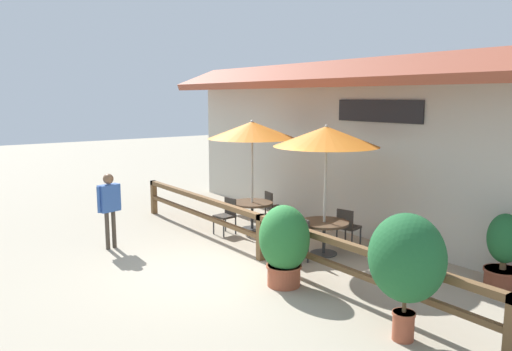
% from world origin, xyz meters
% --- Properties ---
extents(ground_plane, '(60.00, 60.00, 0.00)m').
position_xyz_m(ground_plane, '(0.00, 0.00, 0.00)').
color(ground_plane, '#9E937F').
extents(building_facade, '(14.28, 1.49, 4.23)m').
position_xyz_m(building_facade, '(0.00, 4.10, 2.17)').
color(building_facade, '#BCB7A8').
rests_on(building_facade, ground).
extents(patio_railing, '(10.40, 0.14, 0.95)m').
position_xyz_m(patio_railing, '(0.00, 1.05, 0.70)').
color(patio_railing, brown).
rests_on(patio_railing, ground).
extents(patio_umbrella_near, '(2.19, 2.19, 2.75)m').
position_xyz_m(patio_umbrella_near, '(-2.03, 2.29, 2.50)').
color(patio_umbrella_near, '#B7B2A8').
rests_on(patio_umbrella_near, ground).
extents(dining_table_near, '(1.03, 1.03, 0.71)m').
position_xyz_m(dining_table_near, '(-2.03, 2.29, 0.57)').
color(dining_table_near, '#4C3826').
rests_on(dining_table_near, ground).
extents(chair_near_streetside, '(0.47, 0.47, 0.88)m').
position_xyz_m(chair_near_streetside, '(-2.08, 1.56, 0.50)').
color(chair_near_streetside, '#332D28').
rests_on(chair_near_streetside, ground).
extents(chair_near_wallside, '(0.49, 0.49, 0.88)m').
position_xyz_m(chair_near_wallside, '(-2.12, 3.03, 0.50)').
color(chair_near_wallside, '#332D28').
rests_on(chair_near_wallside, ground).
extents(patio_umbrella_middle, '(2.19, 2.19, 2.75)m').
position_xyz_m(patio_umbrella_middle, '(0.48, 2.37, 2.50)').
color(patio_umbrella_middle, '#B7B2A8').
rests_on(patio_umbrella_middle, ground).
extents(dining_table_middle, '(1.03, 1.03, 0.71)m').
position_xyz_m(dining_table_middle, '(0.48, 2.37, 0.57)').
color(dining_table_middle, '#4C3826').
rests_on(dining_table_middle, ground).
extents(chair_middle_streetside, '(0.48, 0.48, 0.88)m').
position_xyz_m(chair_middle_streetside, '(0.50, 1.62, 0.50)').
color(chair_middle_streetside, '#332D28').
rests_on(chair_middle_streetside, ground).
extents(chair_middle_wallside, '(0.51, 0.51, 0.88)m').
position_xyz_m(chair_middle_wallside, '(0.44, 3.12, 0.50)').
color(chair_middle_wallside, '#332D28').
rests_on(chair_middle_wallside, ground).
extents(potted_plant_entrance_palm, '(1.07, 0.96, 1.78)m').
position_xyz_m(potted_plant_entrance_palm, '(3.90, 0.60, 1.15)').
color(potted_plant_entrance_palm, '#9E4C33').
rests_on(potted_plant_entrance_palm, ground).
extents(potted_plant_small_flowering, '(0.95, 0.85, 1.45)m').
position_xyz_m(potted_plant_small_flowering, '(1.37, 0.54, 0.78)').
color(potted_plant_small_flowering, '#9E4C33').
rests_on(potted_plant_small_flowering, ground).
extents(potted_plant_corner_fern, '(0.63, 0.63, 1.33)m').
position_xyz_m(potted_plant_corner_fern, '(3.71, 3.55, 0.67)').
color(potted_plant_corner_fern, brown).
rests_on(potted_plant_corner_fern, ground).
extents(pedestrian, '(0.31, 0.57, 1.67)m').
position_xyz_m(pedestrian, '(-2.58, -1.15, 1.07)').
color(pedestrian, '#42382D').
rests_on(pedestrian, ground).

